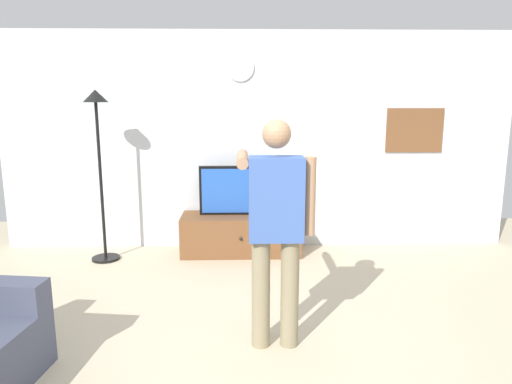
{
  "coord_description": "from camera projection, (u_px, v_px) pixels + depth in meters",
  "views": [
    {
      "loc": [
        -0.18,
        -3.0,
        1.89
      ],
      "look_at": [
        -0.06,
        1.2,
        1.05
      ],
      "focal_mm": 33.05,
      "sensor_mm": 36.0,
      "label": 1
    }
  ],
  "objects": [
    {
      "name": "wall_clock",
      "position": [
        240.0,
        67.0,
        5.7
      ],
      "size": [
        0.33,
        0.03,
        0.33
      ],
      "primitive_type": "cylinder",
      "rotation": [
        1.57,
        0.0,
        0.0
      ],
      "color": "white"
    },
    {
      "name": "person_standing_nearer_lamp",
      "position": [
        276.0,
        222.0,
        3.5
      ],
      "size": [
        0.58,
        0.78,
        1.74
      ],
      "color": "gray",
      "rests_on": "ground_plane"
    },
    {
      "name": "framed_picture",
      "position": [
        414.0,
        130.0,
        5.91
      ],
      "size": [
        0.71,
        0.04,
        0.55
      ],
      "primitive_type": "cube",
      "color": "brown"
    },
    {
      "name": "floor_lamp",
      "position": [
        98.0,
        140.0,
        5.34
      ],
      "size": [
        0.32,
        0.32,
        1.98
      ],
      "color": "black",
      "rests_on": "ground_plane"
    },
    {
      "name": "tv_stand",
      "position": [
        241.0,
        234.0,
        5.81
      ],
      "size": [
        1.45,
        0.57,
        0.48
      ],
      "color": "brown",
      "rests_on": "ground_plane"
    },
    {
      "name": "back_wall",
      "position": [
        257.0,
        142.0,
        5.94
      ],
      "size": [
        6.4,
        0.1,
        2.7
      ],
      "primitive_type": "cube",
      "color": "silver",
      "rests_on": "ground_plane"
    },
    {
      "name": "ground_plane",
      "position": [
        270.0,
        371.0,
        3.32
      ],
      "size": [
        8.4,
        8.4,
        0.0
      ],
      "primitive_type": "plane",
      "color": "beige"
    },
    {
      "name": "television",
      "position": [
        241.0,
        190.0,
        5.75
      ],
      "size": [
        1.01,
        0.07,
        0.6
      ],
      "color": "black",
      "rests_on": "tv_stand"
    }
  ]
}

